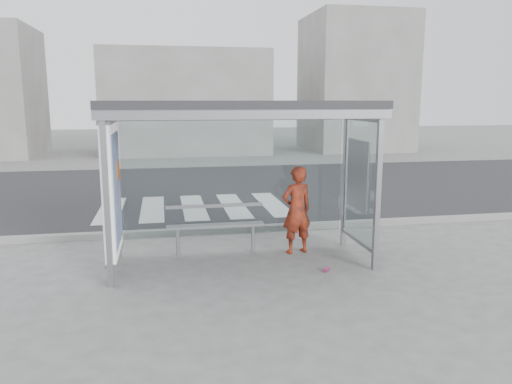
# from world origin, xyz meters

# --- Properties ---
(ground) EXTENTS (80.00, 80.00, 0.00)m
(ground) POSITION_xyz_m (0.00, 0.00, 0.00)
(ground) COLOR #60605E
(ground) RESTS_ON ground
(road) EXTENTS (30.00, 10.00, 0.01)m
(road) POSITION_xyz_m (0.00, 7.00, 0.00)
(road) COLOR #232326
(road) RESTS_ON ground
(curb) EXTENTS (30.00, 0.18, 0.12)m
(curb) POSITION_xyz_m (0.00, 1.95, 0.06)
(curb) COLOR gray
(curb) RESTS_ON ground
(crosswalk) EXTENTS (4.55, 3.00, 0.00)m
(crosswalk) POSITION_xyz_m (-0.50, 4.50, 0.00)
(crosswalk) COLOR silver
(crosswalk) RESTS_ON ground
(bus_shelter) EXTENTS (4.25, 1.65, 2.62)m
(bus_shelter) POSITION_xyz_m (-0.37, 0.06, 1.98)
(bus_shelter) COLOR gray
(bus_shelter) RESTS_ON ground
(building_center) EXTENTS (8.00, 5.00, 5.00)m
(building_center) POSITION_xyz_m (0.00, 18.00, 2.50)
(building_center) COLOR slate
(building_center) RESTS_ON ground
(building_right) EXTENTS (5.00, 5.00, 7.00)m
(building_right) POSITION_xyz_m (9.00, 18.00, 3.50)
(building_right) COLOR slate
(building_right) RESTS_ON ground
(person) EXTENTS (0.63, 0.49, 1.52)m
(person) POSITION_xyz_m (1.02, 0.40, 0.76)
(person) COLOR #DD4E14
(person) RESTS_ON ground
(bench) EXTENTS (1.67, 0.23, 0.86)m
(bench) POSITION_xyz_m (-0.36, 0.57, 0.51)
(bench) COLOR gray
(bench) RESTS_ON ground
(soda_can) EXTENTS (0.13, 0.14, 0.07)m
(soda_can) POSITION_xyz_m (1.23, -0.65, 0.03)
(soda_can) COLOR #DA4082
(soda_can) RESTS_ON ground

